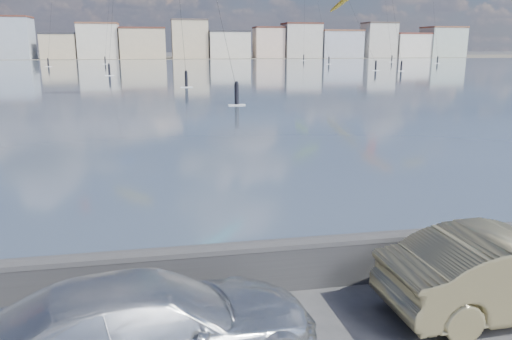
{
  "coord_description": "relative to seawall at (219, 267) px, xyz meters",
  "views": [
    {
      "loc": [
        -1.0,
        -6.38,
        4.86
      ],
      "look_at": [
        1.0,
        4.0,
        2.2
      ],
      "focal_mm": 35.0,
      "sensor_mm": 36.0,
      "label": 1
    }
  ],
  "objects": [
    {
      "name": "car_champagne",
      "position": [
        5.2,
        -1.67,
        0.21
      ],
      "size": [
        4.86,
        1.86,
        1.58
      ],
      "primitive_type": "imported",
      "rotation": [
        0.0,
        0.0,
        1.61
      ],
      "color": "tan",
      "rests_on": "ground"
    },
    {
      "name": "seawall",
      "position": [
        0.0,
        0.0,
        0.0
      ],
      "size": [
        400.0,
        0.36,
        1.08
      ],
      "color": "#28282B",
      "rests_on": "ground"
    },
    {
      "name": "far_buildings",
      "position": [
        1.31,
        183.3,
        5.44
      ],
      "size": [
        240.79,
        13.26,
        14.6
      ],
      "color": "gray",
      "rests_on": "ground"
    },
    {
      "name": "car_silver",
      "position": [
        -1.32,
        -2.27,
        0.18
      ],
      "size": [
        5.58,
        3.05,
        1.53
      ],
      "primitive_type": "imported",
      "rotation": [
        0.0,
        0.0,
        1.75
      ],
      "color": "silver",
      "rests_on": "ground"
    },
    {
      "name": "bay_water",
      "position": [
        0.0,
        88.8,
        -0.58
      ],
      "size": [
        500.0,
        177.0,
        0.0
      ],
      "primitive_type": "cube",
      "color": "#364859",
      "rests_on": "ground"
    },
    {
      "name": "far_shore_strip",
      "position": [
        0.0,
        197.3,
        -0.57
      ],
      "size": [
        500.0,
        60.0,
        0.0
      ],
      "primitive_type": "cube",
      "color": "#4C473D",
      "rests_on": "ground"
    }
  ]
}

